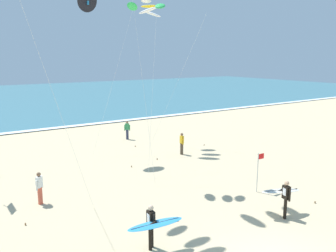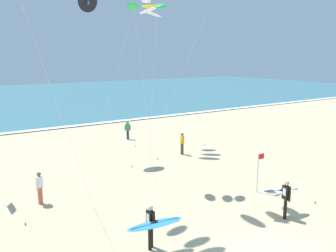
# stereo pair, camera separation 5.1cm
# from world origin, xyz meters

# --- Properties ---
(shoreline_foam) EXTENTS (160.00, 0.97, 0.01)m
(shoreline_foam) POSITION_xyz_m (0.00, 28.01, 0.09)
(shoreline_foam) COLOR white
(shoreline_foam) RESTS_ON ocean_water
(surfer_lead) EXTENTS (2.21, 0.98, 1.71)m
(surfer_lead) POSITION_xyz_m (-2.77, 3.48, 1.05)
(surfer_lead) COLOR black
(surfer_lead) RESTS_ON ground
(surfer_trailing) EXTENTS (2.05, 1.11, 1.71)m
(surfer_trailing) POSITION_xyz_m (3.48, 2.71, 1.04)
(surfer_trailing) COLOR black
(surfer_trailing) RESTS_ON ground
(kite_delta_charcoal_mid) EXTENTS (4.54, 0.95, 11.31)m
(kite_delta_charcoal_mid) POSITION_xyz_m (0.33, 16.68, 10.54)
(kite_delta_charcoal_mid) COLOR black
(kite_delta_charcoal_mid) RESTS_ON ground
(kite_arc_golden_low) EXTENTS (4.76, 4.27, 10.77)m
(kite_arc_golden_low) POSITION_xyz_m (5.55, 17.25, 10.37)
(kite_arc_golden_low) COLOR white
(kite_arc_golden_low) RESTS_ON ground
(kite_arc_ivory_distant) EXTENTS (3.69, 4.14, 9.95)m
(kite_arc_ivory_distant) POSITION_xyz_m (1.03, 10.23, 9.64)
(kite_arc_ivory_distant) COLOR green
(kite_arc_ivory_distant) RESTS_ON ground
(bystander_yellow_top) EXTENTS (0.22, 0.50, 1.59)m
(bystander_yellow_top) POSITION_xyz_m (5.80, 13.47, 0.81)
(bystander_yellow_top) COLOR #4C3D2D
(bystander_yellow_top) RESTS_ON ground
(bystander_white_top) EXTENTS (0.40, 0.35, 1.59)m
(bystander_white_top) POSITION_xyz_m (-5.06, 10.10, 0.81)
(bystander_white_top) COLOR #D8593F
(bystander_white_top) RESTS_ON ground
(bystander_green_top) EXTENTS (0.43, 0.33, 1.59)m
(bystander_green_top) POSITION_xyz_m (4.77, 19.94, 0.81)
(bystander_green_top) COLOR #2D334C
(bystander_green_top) RESTS_ON ground
(lifeguard_flag) EXTENTS (0.45, 0.05, 2.10)m
(lifeguard_flag) POSITION_xyz_m (4.80, 5.37, 1.27)
(lifeguard_flag) COLOR silver
(lifeguard_flag) RESTS_ON ground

